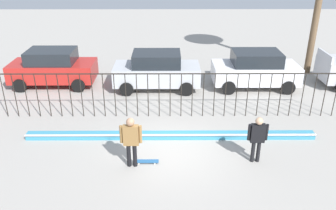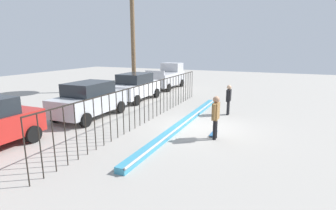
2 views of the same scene
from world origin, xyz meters
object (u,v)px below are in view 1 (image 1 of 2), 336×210
at_px(parked_car_red, 53,67).
at_px(parked_car_white, 255,69).
at_px(parked_car_silver, 157,70).
at_px(skateboarder, 131,138).
at_px(camera_operator, 258,136).
at_px(skateboard, 147,161).

xyz_separation_m(parked_car_red, parked_car_white, (10.40, -0.35, 0.00)).
distance_m(parked_car_red, parked_car_silver, 5.40).
height_order(skateboarder, camera_operator, skateboarder).
height_order(camera_operator, parked_car_red, parked_car_red).
relative_size(skateboard, camera_operator, 0.48).
bearing_deg(camera_operator, parked_car_silver, -13.19).
relative_size(skateboard, parked_car_red, 0.19).
bearing_deg(camera_operator, parked_car_red, 10.19).
bearing_deg(skateboarder, camera_operator, 25.59).
bearing_deg(parked_car_white, parked_car_silver, -175.25).
bearing_deg(parked_car_silver, parked_car_white, -0.51).
bearing_deg(skateboard, camera_operator, 7.52).
height_order(parked_car_red, parked_car_white, same).
distance_m(skateboarder, parked_car_white, 9.09).
distance_m(skateboard, parked_car_silver, 6.84).
bearing_deg(parked_car_red, parked_car_white, -6.27).
xyz_separation_m(skateboarder, parked_car_white, (5.68, 7.09, -0.10)).
bearing_deg(skateboard, parked_car_silver, 94.72).
distance_m(camera_operator, parked_car_red, 11.43).
bearing_deg(skateboarder, parked_car_white, 73.46).
distance_m(skateboarder, parked_car_red, 8.82).
xyz_separation_m(parked_car_silver, parked_car_white, (5.02, 0.14, 0.00)).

